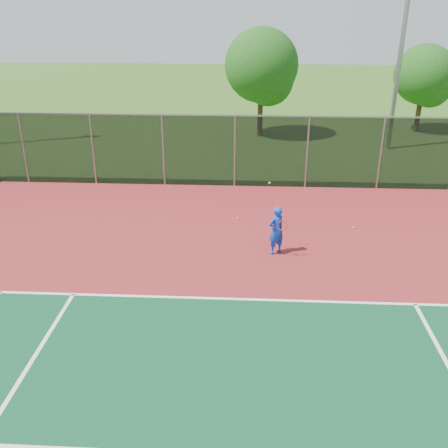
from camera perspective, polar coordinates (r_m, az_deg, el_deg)
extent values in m
plane|color=#2D5718|center=(11.12, 15.22, -17.11)|extent=(120.00, 120.00, 0.00)
cube|color=maroon|center=(12.66, 13.49, -11.18)|extent=(30.00, 20.00, 0.02)
cube|color=white|center=(13.96, 21.01, -8.56)|extent=(22.00, 0.10, 0.00)
cube|color=black|center=(21.10, 9.48, 8.05)|extent=(30.00, 0.04, 3.00)
cube|color=gray|center=(20.75, 9.76, 12.04)|extent=(30.00, 0.06, 0.06)
imported|color=#143DC2|center=(15.35, 5.97, -0.71)|extent=(0.68, 0.64, 1.56)
cylinder|color=black|center=(15.13, 6.58, -1.09)|extent=(0.03, 0.15, 0.27)
torus|color=#A51414|center=(14.92, 6.65, -0.20)|extent=(0.30, 0.13, 0.29)
sphere|color=#BEC917|center=(14.88, 5.23, 4.71)|extent=(0.07, 0.07, 0.07)
sphere|color=#BEC917|center=(17.84, 14.57, -0.38)|extent=(0.07, 0.07, 0.07)
sphere|color=#BEC917|center=(18.01, 1.58, 0.65)|extent=(0.07, 0.07, 0.07)
cylinder|color=gray|center=(27.76, 19.90, 20.47)|extent=(0.24, 0.24, 12.30)
cylinder|color=#352413|center=(29.82, 4.14, 12.20)|extent=(0.30, 0.30, 2.33)
sphere|color=#184A13|center=(29.38, 4.31, 17.64)|extent=(4.14, 4.14, 4.14)
sphere|color=#184A13|center=(29.19, 5.09, 16.04)|extent=(2.84, 2.84, 2.84)
cylinder|color=#352413|center=(33.03, 21.28, 11.49)|extent=(0.30, 0.30, 1.96)
sphere|color=#184A13|center=(32.67, 21.92, 15.57)|extent=(3.48, 3.48, 3.48)
sphere|color=#184A13|center=(32.59, 22.59, 14.28)|extent=(2.39, 2.39, 2.39)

